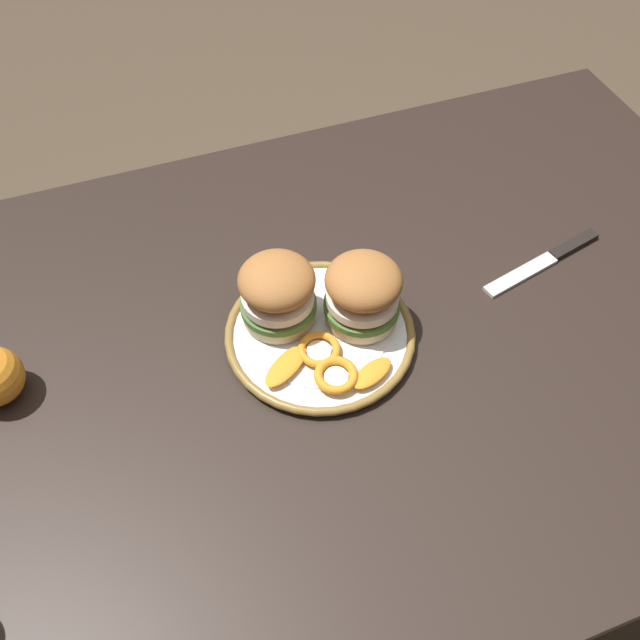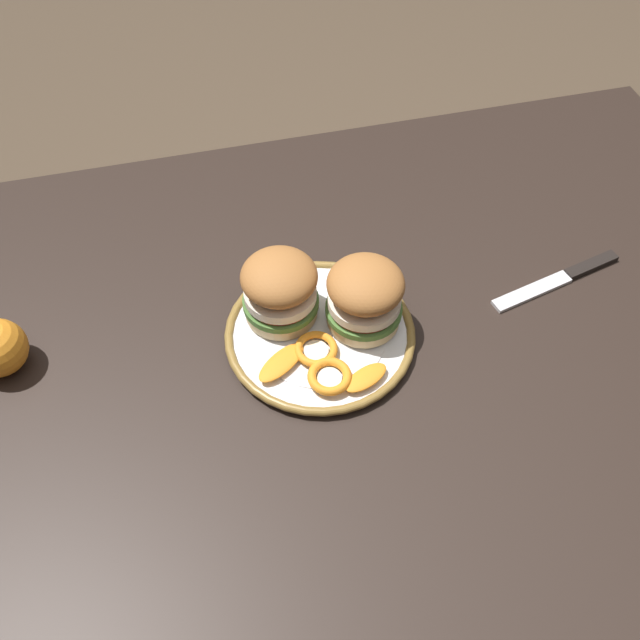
% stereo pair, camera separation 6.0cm
% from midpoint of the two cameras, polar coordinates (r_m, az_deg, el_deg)
% --- Properties ---
extents(ground_plane, '(8.00, 8.00, 0.00)m').
position_cam_midpoint_polar(ground_plane, '(1.63, 2.89, -17.63)').
color(ground_plane, '#4C3D2D').
extents(dining_table, '(1.36, 0.90, 0.77)m').
position_cam_midpoint_polar(dining_table, '(1.03, 4.36, -4.72)').
color(dining_table, black).
rests_on(dining_table, ground).
extents(dinner_plate, '(0.26, 0.26, 0.02)m').
position_cam_midpoint_polar(dinner_plate, '(0.94, 1.83, -1.23)').
color(dinner_plate, white).
rests_on(dinner_plate, dining_table).
extents(sandwich_half_left, '(0.13, 0.13, 0.10)m').
position_cam_midpoint_polar(sandwich_half_left, '(0.91, -1.50, 2.59)').
color(sandwich_half_left, beige).
rests_on(sandwich_half_left, dinner_plate).
extents(sandwich_half_right, '(0.14, 0.14, 0.10)m').
position_cam_midpoint_polar(sandwich_half_right, '(0.91, 5.66, 1.96)').
color(sandwich_half_right, beige).
rests_on(sandwich_half_right, dinner_plate).
extents(orange_peel_curled, '(0.08, 0.08, 0.01)m').
position_cam_midpoint_polar(orange_peel_curled, '(0.88, 2.76, -4.82)').
color(orange_peel_curled, orange).
rests_on(orange_peel_curled, dinner_plate).
extents(orange_peel_strip_long, '(0.08, 0.07, 0.01)m').
position_cam_midpoint_polar(orange_peel_strip_long, '(0.89, -1.33, -3.66)').
color(orange_peel_strip_long, orange).
rests_on(orange_peel_strip_long, dinner_plate).
extents(orange_peel_strip_short, '(0.07, 0.05, 0.01)m').
position_cam_midpoint_polar(orange_peel_strip_short, '(0.88, 5.81, -4.90)').
color(orange_peel_strip_short, orange).
rests_on(orange_peel_strip_short, dinner_plate).
extents(orange_peel_small_curl, '(0.07, 0.07, 0.01)m').
position_cam_midpoint_polar(orange_peel_small_curl, '(0.90, 1.57, -2.53)').
color(orange_peel_small_curl, orange).
rests_on(orange_peel_small_curl, dinner_plate).
extents(table_knife, '(0.22, 0.07, 0.01)m').
position_cam_midpoint_polar(table_knife, '(1.08, 21.32, 3.30)').
color(table_knife, silver).
rests_on(table_knife, dining_table).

